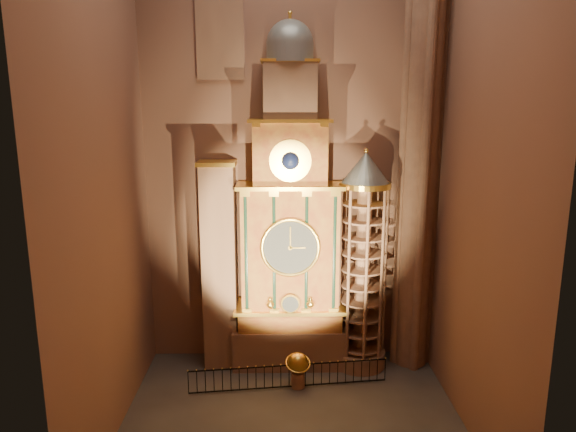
{
  "coord_description": "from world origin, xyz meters",
  "views": [
    {
      "loc": [
        -0.53,
        -18.85,
        12.7
      ],
      "look_at": [
        -0.12,
        3.0,
        8.01
      ],
      "focal_mm": 32.0,
      "sensor_mm": 36.0,
      "label": 1
    }
  ],
  "objects_px": {
    "celestial_globe": "(298,367)",
    "iron_railing": "(289,376)",
    "portrait_tower": "(220,265)",
    "astronomical_clock": "(290,234)",
    "stair_turret": "(363,264)"
  },
  "relations": [
    {
      "from": "iron_railing",
      "to": "stair_turret",
      "type": "bearing_deg",
      "value": 31.31
    },
    {
      "from": "celestial_globe",
      "to": "iron_railing",
      "type": "height_order",
      "value": "celestial_globe"
    },
    {
      "from": "portrait_tower",
      "to": "iron_railing",
      "type": "distance_m",
      "value": 6.14
    },
    {
      "from": "astronomical_clock",
      "to": "celestial_globe",
      "type": "xyz_separation_m",
      "value": [
        0.33,
        -2.32,
        -5.67
      ]
    },
    {
      "from": "portrait_tower",
      "to": "celestial_globe",
      "type": "bearing_deg",
      "value": -32.16
    },
    {
      "from": "astronomical_clock",
      "to": "iron_railing",
      "type": "distance_m",
      "value": 6.54
    },
    {
      "from": "astronomical_clock",
      "to": "celestial_globe",
      "type": "height_order",
      "value": "astronomical_clock"
    },
    {
      "from": "portrait_tower",
      "to": "iron_railing",
      "type": "xyz_separation_m",
      "value": [
        3.32,
        -2.46,
        -4.54
      ]
    },
    {
      "from": "astronomical_clock",
      "to": "portrait_tower",
      "type": "height_order",
      "value": "astronomical_clock"
    },
    {
      "from": "portrait_tower",
      "to": "astronomical_clock",
      "type": "bearing_deg",
      "value": -0.29
    },
    {
      "from": "astronomical_clock",
      "to": "portrait_tower",
      "type": "bearing_deg",
      "value": 179.71
    },
    {
      "from": "astronomical_clock",
      "to": "stair_turret",
      "type": "relative_size",
      "value": 1.55
    },
    {
      "from": "celestial_globe",
      "to": "astronomical_clock",
      "type": "bearing_deg",
      "value": 97.98
    },
    {
      "from": "astronomical_clock",
      "to": "portrait_tower",
      "type": "distance_m",
      "value": 3.73
    },
    {
      "from": "astronomical_clock",
      "to": "celestial_globe",
      "type": "relative_size",
      "value": 9.95
    }
  ]
}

